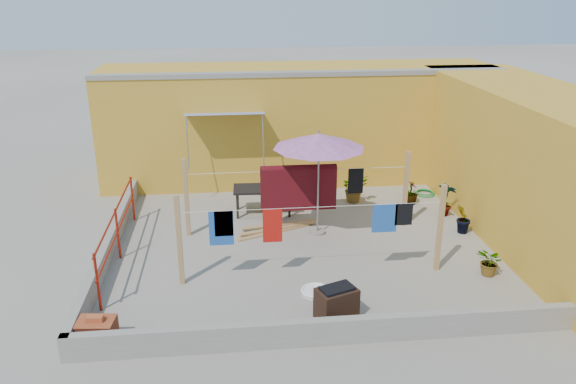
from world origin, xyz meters
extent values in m
plane|color=#9E998E|center=(0.00, 0.00, 0.00)|extent=(80.00, 80.00, 0.00)
cube|color=gold|center=(0.50, 4.70, 1.60)|extent=(11.00, 2.40, 3.20)
cube|color=gray|center=(0.50, 3.65, 3.15)|extent=(11.00, 0.35, 0.12)
cube|color=#2D51B2|center=(-1.60, 3.15, 2.25)|extent=(2.00, 0.79, 0.22)
cylinder|color=gray|center=(-2.55, 2.78, 1.60)|extent=(0.03, 0.30, 1.28)
cylinder|color=gray|center=(-0.65, 2.78, 1.60)|extent=(0.03, 0.30, 1.28)
cube|color=gold|center=(5.20, 0.00, 1.60)|extent=(2.40, 9.00, 3.20)
cube|color=gray|center=(0.00, -3.58, 0.22)|extent=(8.30, 0.16, 0.44)
cube|color=gray|center=(-4.08, 0.00, 0.22)|extent=(0.16, 7.30, 0.44)
cylinder|color=#A42010|center=(-3.85, -2.20, 0.55)|extent=(0.05, 0.05, 1.10)
cylinder|color=#A42010|center=(-3.85, -0.20, 0.55)|extent=(0.05, 0.05, 1.10)
cylinder|color=#A42010|center=(-3.85, 1.80, 0.55)|extent=(0.05, 0.05, 1.10)
cylinder|color=#A42010|center=(-3.85, -0.20, 1.05)|extent=(0.04, 4.20, 0.04)
cylinder|color=#A42010|center=(-3.85, -0.20, 0.60)|extent=(0.04, 4.20, 0.04)
cube|color=tan|center=(-2.50, -1.40, 0.90)|extent=(0.09, 0.09, 1.80)
cube|color=tan|center=(2.50, -1.40, 0.90)|extent=(0.09, 0.09, 1.80)
cube|color=tan|center=(2.50, 0.80, 0.90)|extent=(0.09, 0.09, 1.80)
cube|color=tan|center=(-2.50, 0.80, 0.90)|extent=(0.09, 0.09, 1.80)
cylinder|color=silver|center=(0.00, -1.40, 1.45)|extent=(5.00, 0.01, 0.01)
cylinder|color=silver|center=(0.00, 0.80, 1.45)|extent=(5.00, 0.01, 0.01)
cube|color=#440B10|center=(0.00, 0.80, 1.02)|extent=(1.71, 0.22, 0.97)
cube|color=black|center=(1.31, 0.80, 1.15)|extent=(0.35, 0.02, 0.60)
cube|color=maroon|center=(-0.65, 0.80, 1.22)|extent=(0.36, 0.02, 0.45)
cube|color=#1E50A6|center=(-1.72, -1.40, 1.11)|extent=(0.45, 0.02, 0.68)
cube|color=black|center=(-1.67, -1.40, 1.20)|extent=(0.34, 0.02, 0.50)
cube|color=#B2140E|center=(-0.77, -1.40, 1.11)|extent=(0.36, 0.02, 0.67)
cube|color=#1E50A6|center=(1.38, -1.40, 1.16)|extent=(0.48, 0.02, 0.57)
cube|color=black|center=(1.75, -1.40, 1.23)|extent=(0.34, 0.02, 0.44)
cylinder|color=gray|center=(0.41, 0.57, 0.03)|extent=(0.36, 0.36, 0.06)
cylinder|color=gray|center=(0.41, 0.57, 1.15)|extent=(0.04, 0.04, 2.30)
cone|color=#C469AC|center=(0.41, 0.57, 2.18)|extent=(2.47, 2.47, 0.32)
cylinder|color=gray|center=(0.41, 0.57, 2.36)|extent=(0.04, 0.04, 0.10)
cube|color=black|center=(-0.73, 1.90, 0.65)|extent=(1.47, 0.78, 0.05)
cube|color=black|center=(-1.37, 1.64, 0.31)|extent=(0.05, 0.05, 0.63)
cube|color=black|center=(-1.35, 2.21, 0.31)|extent=(0.05, 0.05, 0.63)
cube|color=black|center=(-0.11, 1.59, 0.31)|extent=(0.05, 0.05, 0.63)
cube|color=black|center=(-0.09, 2.16, 0.31)|extent=(0.05, 0.05, 0.63)
cube|color=#973823|center=(-3.70, -3.20, 0.21)|extent=(0.62, 0.48, 0.42)
cube|color=#AD5828|center=(-3.70, -3.20, 0.47)|extent=(0.28, 0.15, 0.08)
cube|color=tan|center=(-0.57, 0.69, 0.02)|extent=(1.70, 0.80, 0.04)
cube|color=tan|center=(-0.49, 0.81, 0.06)|extent=(1.75, 0.65, 0.04)
cube|color=tan|center=(-0.41, 0.93, 0.10)|extent=(1.79, 0.41, 0.04)
cube|color=black|center=(0.19, -2.88, 0.28)|extent=(0.78, 0.65, 0.55)
cube|color=black|center=(0.19, -2.88, 0.57)|extent=(0.63, 0.51, 0.04)
cylinder|color=white|center=(-0.04, -2.06, 0.03)|extent=(0.51, 0.51, 0.07)
torus|color=white|center=(-0.04, -2.06, 0.07)|extent=(0.54, 0.54, 0.06)
cylinder|color=white|center=(2.71, 1.27, 0.15)|extent=(0.22, 0.22, 0.31)
cylinder|color=white|center=(2.71, 1.27, 0.33)|extent=(0.06, 0.06, 0.05)
cylinder|color=white|center=(2.62, 1.30, 0.13)|extent=(0.19, 0.19, 0.27)
cylinder|color=white|center=(2.62, 1.30, 0.28)|extent=(0.05, 0.05, 0.04)
torus|color=#1B7B2B|center=(3.70, 2.74, 0.02)|extent=(0.55, 0.55, 0.04)
torus|color=#1B7B2B|center=(3.70, 2.74, 0.06)|extent=(0.47, 0.47, 0.04)
imported|color=#1F5819|center=(1.68, 2.44, 0.38)|extent=(0.81, 0.75, 0.76)
imported|color=#1F5819|center=(3.10, 2.13, 0.31)|extent=(0.35, 0.35, 0.63)
imported|color=#1F5819|center=(3.70, 1.26, 0.45)|extent=(0.55, 0.56, 0.89)
imported|color=#1F5819|center=(3.70, 0.21, 0.36)|extent=(0.47, 0.50, 0.72)
imported|color=#1F5819|center=(3.45, -1.74, 0.29)|extent=(0.57, 0.62, 0.57)
camera|label=1|loc=(-1.52, -10.97, 5.37)|focal=35.00mm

